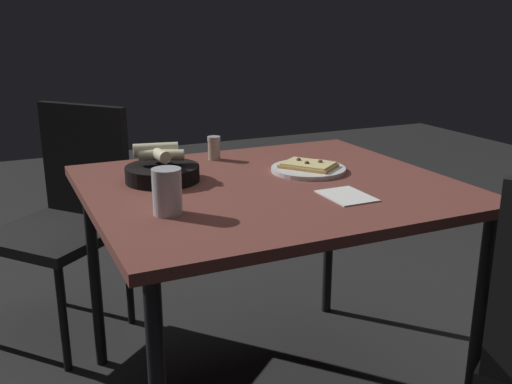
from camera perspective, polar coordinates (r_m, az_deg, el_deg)
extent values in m
cube|color=brown|center=(1.79, 1.37, 0.44)|extent=(0.96, 1.09, 0.03)
cylinder|color=black|center=(1.89, 20.93, -12.13)|extent=(0.04, 0.04, 0.72)
cylinder|color=black|center=(2.49, 7.14, -4.07)|extent=(0.04, 0.04, 0.72)
cylinder|color=black|center=(2.17, -15.51, -7.77)|extent=(0.04, 0.04, 0.72)
cylinder|color=white|center=(1.93, 5.14, 2.22)|extent=(0.25, 0.25, 0.01)
cube|color=#DEAC5B|center=(1.93, 5.15, 2.57)|extent=(0.21, 0.20, 0.01)
cube|color=#EEDB90|center=(1.92, 5.15, 2.80)|extent=(0.19, 0.18, 0.01)
sphere|color=brown|center=(1.93, 6.30, 2.93)|extent=(0.02, 0.02, 0.02)
sphere|color=brown|center=(1.95, 4.19, 3.13)|extent=(0.02, 0.02, 0.02)
sphere|color=brown|center=(1.91, 5.00, 2.82)|extent=(0.02, 0.02, 0.02)
cylinder|color=black|center=(1.83, -9.13, 1.79)|extent=(0.23, 0.23, 0.05)
cylinder|color=beige|center=(1.82, -9.62, 3.69)|extent=(0.13, 0.05, 0.04)
cylinder|color=beige|center=(1.84, -9.79, 4.09)|extent=(0.07, 0.14, 0.04)
cylinder|color=beige|center=(1.81, -9.21, 3.59)|extent=(0.09, 0.14, 0.03)
cylinder|color=maroon|center=(1.88, -9.10, 2.12)|extent=(0.06, 0.06, 0.03)
cylinder|color=silver|center=(1.51, -8.69, 0.04)|extent=(0.08, 0.08, 0.12)
cylinder|color=#C78C16|center=(1.51, -8.66, -0.53)|extent=(0.07, 0.07, 0.08)
cylinder|color=#BFB299|center=(2.08, -4.12, 4.11)|extent=(0.04, 0.04, 0.07)
cylinder|color=maroon|center=(2.09, -4.11, 3.71)|extent=(0.04, 0.04, 0.03)
cylinder|color=#B7B7BC|center=(2.08, -4.14, 5.24)|extent=(0.05, 0.05, 0.01)
cube|color=white|center=(1.67, 8.85, -0.38)|extent=(0.16, 0.12, 0.00)
cube|color=black|center=(2.39, -19.06, -3.88)|extent=(0.62, 0.62, 0.04)
cube|color=black|center=(2.46, -16.39, 2.97)|extent=(0.34, 0.30, 0.45)
cylinder|color=black|center=(2.23, -18.34, -11.70)|extent=(0.03, 0.03, 0.42)
cylinder|color=black|center=(2.72, -18.74, -6.47)|extent=(0.03, 0.03, 0.42)
cylinder|color=black|center=(2.49, -12.32, -8.18)|extent=(0.03, 0.03, 0.42)
cylinder|color=black|center=(1.96, 23.49, -16.58)|extent=(0.03, 0.03, 0.41)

